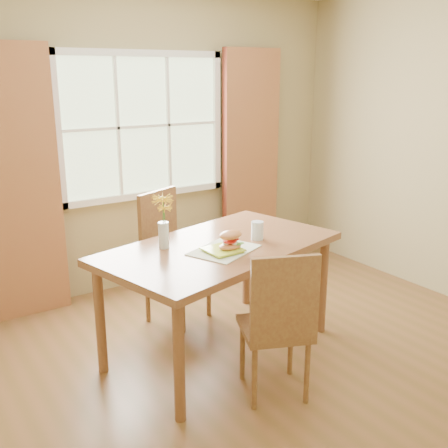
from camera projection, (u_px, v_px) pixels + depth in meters
room at (273, 175)px, 3.28m from camera, size 4.24×3.84×2.74m
window at (143, 126)px, 4.74m from camera, size 1.62×0.06×1.32m
curtain_left at (18, 186)px, 4.16m from camera, size 0.65×0.08×2.20m
curtain_right at (251, 160)px, 5.39m from camera, size 0.65×0.08×2.20m
dining_table at (220, 256)px, 3.67m from camera, size 1.85×1.31×0.82m
chair_near at (279, 320)px, 3.15m from camera, size 0.53×0.53×0.98m
chair_far at (168, 250)px, 4.25m from camera, size 0.58×0.58×1.06m
placemat at (224, 250)px, 3.52m from camera, size 0.54×0.48×0.01m
plate at (223, 251)px, 3.48m from camera, size 0.24×0.24×0.01m
croissant_sandwich at (231, 240)px, 3.48m from camera, size 0.19×0.14×0.13m
water_glass at (257, 231)px, 3.74m from camera, size 0.09×0.09×0.13m
flower_vase at (163, 217)px, 3.52m from camera, size 0.15×0.15×0.37m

